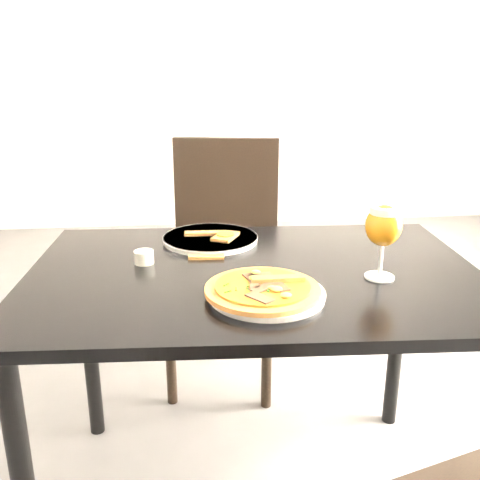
{
  "coord_description": "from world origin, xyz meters",
  "views": [
    {
      "loc": [
        -0.46,
        -1.33,
        1.27
      ],
      "look_at": [
        -0.31,
        0.0,
        0.83
      ],
      "focal_mm": 40.0,
      "sensor_mm": 36.0,
      "label": 1
    }
  ],
  "objects": [
    {
      "name": "plate_main",
      "position": [
        -0.27,
        -0.19,
        0.76
      ],
      "size": [
        0.33,
        0.33,
        0.01
      ],
      "primitive_type": "cylinder",
      "rotation": [
        0.0,
        0.0,
        -0.26
      ],
      "color": "white",
      "rests_on": "dining_table"
    },
    {
      "name": "sauce_cup",
      "position": [
        -0.57,
        0.07,
        0.77
      ],
      "size": [
        0.05,
        0.05,
        0.04
      ],
      "color": "silver",
      "rests_on": "dining_table"
    },
    {
      "name": "plate_second",
      "position": [
        -0.38,
        0.24,
        0.76
      ],
      "size": [
        0.35,
        0.35,
        0.02
      ],
      "primitive_type": "cylinder",
      "rotation": [
        0.0,
        0.0,
        0.22
      ],
      "color": "white",
      "rests_on": "dining_table"
    },
    {
      "name": "chair_far",
      "position": [
        -0.3,
        0.72,
        0.54
      ],
      "size": [
        0.53,
        0.53,
        0.99
      ],
      "rotation": [
        0.0,
        0.0,
        -0.17
      ],
      "color": "black",
      "rests_on": "ground"
    },
    {
      "name": "crust_scraps",
      "position": [
        -0.36,
        0.24,
        0.77
      ],
      "size": [
        0.17,
        0.11,
        0.01
      ],
      "rotation": [
        0.0,
        0.0,
        0.4
      ],
      "color": "brown",
      "rests_on": "plate_second"
    },
    {
      "name": "beer_glass",
      "position": [
        0.04,
        -0.1,
        0.89
      ],
      "size": [
        0.09,
        0.09,
        0.19
      ],
      "color": "silver",
      "rests_on": "dining_table"
    },
    {
      "name": "pizza",
      "position": [
        -0.28,
        -0.19,
        0.77
      ],
      "size": [
        0.27,
        0.27,
        0.03
      ],
      "rotation": [
        0.0,
        0.0,
        -0.3
      ],
      "color": "brown",
      "rests_on": "plate_main"
    },
    {
      "name": "loose_crust",
      "position": [
        -0.4,
        0.09,
        0.75
      ],
      "size": [
        0.1,
        0.03,
        0.01
      ],
      "primitive_type": "cube",
      "rotation": [
        0.0,
        0.0,
        -0.08
      ],
      "color": "brown",
      "rests_on": "dining_table"
    },
    {
      "name": "dining_table",
      "position": [
        -0.28,
        -0.01,
        0.66
      ],
      "size": [
        1.24,
        0.86,
        0.75
      ],
      "rotation": [
        0.0,
        0.0,
        -0.05
      ],
      "color": "black",
      "rests_on": "ground"
    }
  ]
}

